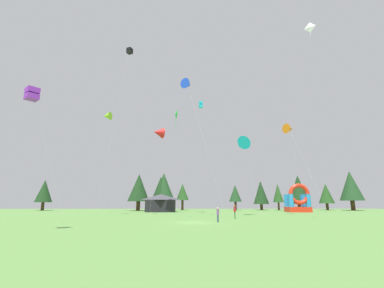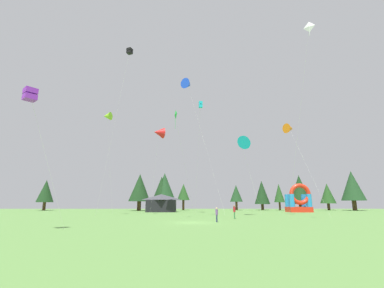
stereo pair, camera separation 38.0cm
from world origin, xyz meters
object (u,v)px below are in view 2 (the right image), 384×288
(kite_cyan_box, at_px, (201,105))
(kite_black_box, at_px, (130,52))
(kite_white_diamond, at_px, (309,30))
(festival_tent, at_px, (161,203))
(kite_orange_delta, at_px, (290,129))
(inflatable_blue_arch, at_px, (299,202))
(kite_red_delta, at_px, (159,133))
(kite_teal_delta, at_px, (241,144))
(kite_blue_delta, at_px, (188,85))
(kite_lime_delta, at_px, (107,116))
(person_left_edge, at_px, (234,211))
(kite_green_diamond, at_px, (175,116))
(kite_purple_box, at_px, (30,95))
(person_midfield, at_px, (217,213))

(kite_cyan_box, bearing_deg, kite_black_box, 178.18)
(kite_white_diamond, bearing_deg, festival_tent, 122.81)
(kite_white_diamond, bearing_deg, kite_orange_delta, 80.54)
(kite_white_diamond, distance_m, inflatable_blue_arch, 38.30)
(kite_red_delta, height_order, kite_orange_delta, kite_red_delta)
(kite_teal_delta, height_order, festival_tent, kite_teal_delta)
(kite_blue_delta, height_order, festival_tent, kite_blue_delta)
(kite_black_box, distance_m, kite_blue_delta, 12.98)
(kite_red_delta, distance_m, inflatable_blue_arch, 33.63)
(kite_lime_delta, distance_m, kite_orange_delta, 31.91)
(kite_teal_delta, bearing_deg, person_left_edge, -109.94)
(kite_red_delta, xyz_separation_m, inflatable_blue_arch, (29.92, 6.99, -13.67))
(kite_red_delta, relative_size, festival_tent, 2.67)
(kite_teal_delta, bearing_deg, kite_blue_delta, 146.34)
(kite_black_box, relative_size, person_left_edge, 15.91)
(inflatable_blue_arch, bearing_deg, kite_lime_delta, -159.72)
(kite_green_diamond, height_order, kite_blue_delta, kite_blue_delta)
(kite_black_box, distance_m, kite_red_delta, 16.38)
(kite_red_delta, distance_m, kite_orange_delta, 24.83)
(kite_white_diamond, height_order, festival_tent, kite_white_diamond)
(kite_lime_delta, bearing_deg, kite_purple_box, -85.35)
(kite_cyan_box, relative_size, kite_black_box, 0.65)
(kite_purple_box, height_order, kite_blue_delta, kite_blue_delta)
(kite_orange_delta, bearing_deg, kite_cyan_box, -168.58)
(kite_cyan_box, bearing_deg, festival_tent, 112.34)
(kite_purple_box, height_order, kite_white_diamond, kite_white_diamond)
(kite_white_diamond, xyz_separation_m, kite_orange_delta, (2.64, 15.83, -8.27))
(kite_orange_delta, bearing_deg, kite_black_box, -174.34)
(kite_lime_delta, height_order, kite_red_delta, kite_lime_delta)
(kite_green_diamond, distance_m, kite_black_box, 17.14)
(kite_cyan_box, bearing_deg, kite_lime_delta, 166.01)
(kite_red_delta, xyz_separation_m, festival_tent, (-0.04, 8.35, -13.92))
(person_midfield, bearing_deg, inflatable_blue_arch, -14.93)
(kite_black_box, bearing_deg, kite_white_diamond, -27.76)
(kite_cyan_box, relative_size, festival_tent, 2.87)
(kite_white_diamond, height_order, kite_red_delta, kite_white_diamond)
(festival_tent, bearing_deg, kite_cyan_box, -67.66)
(kite_orange_delta, xyz_separation_m, inflatable_blue_arch, (6.49, 15.12, -12.37))
(kite_purple_box, distance_m, kite_red_delta, 34.57)
(kite_orange_delta, height_order, inflatable_blue_arch, kite_orange_delta)
(kite_lime_delta, bearing_deg, kite_blue_delta, 16.84)
(kite_cyan_box, bearing_deg, kite_teal_delta, 18.79)
(kite_orange_delta, relative_size, person_midfield, 9.67)
(kite_cyan_box, height_order, kite_teal_delta, kite_cyan_box)
(person_left_edge, bearing_deg, kite_green_diamond, -82.80)
(kite_teal_delta, relative_size, kite_orange_delta, 0.83)
(kite_white_diamond, bearing_deg, kite_purple_box, -160.41)
(kite_green_diamond, relative_size, kite_blue_delta, 0.56)
(kite_green_diamond, xyz_separation_m, kite_purple_box, (-10.44, -16.27, -3.45))
(kite_orange_delta, bearing_deg, kite_green_diamond, -154.46)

